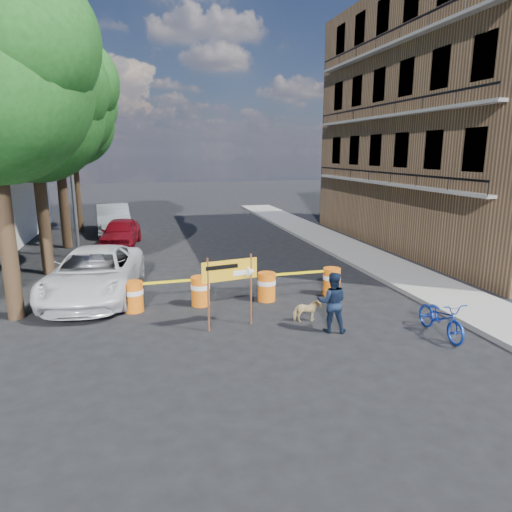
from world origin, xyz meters
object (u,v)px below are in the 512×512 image
barrel_far_right (332,281)px  suv_white (94,274)px  barrel_mid_right (267,286)px  dog (307,311)px  sedan_silver (113,219)px  bicycle (443,301)px  barrel_far_left (134,296)px  barrel_mid_left (200,290)px  sedan_red (121,232)px  pedestrian (332,302)px  detour_sign (237,275)px

barrel_far_right → suv_white: 7.67m
barrel_mid_right → dog: 2.14m
sedan_silver → bicycle: bearing=-68.7°
barrel_far_left → barrel_mid_left: size_ratio=1.00×
bicycle → barrel_far_right: bearing=110.5°
bicycle → sedan_red: size_ratio=0.46×
barrel_mid_right → pedestrian: size_ratio=0.56×
barrel_far_left → dog: 5.06m
pedestrian → sedan_silver: bearing=-48.8°
bicycle → sedan_silver: size_ratio=0.37×
sedan_red → sedan_silver: (-0.54, 4.08, 0.14)m
pedestrian → sedan_silver: size_ratio=0.32×
dog → barrel_far_left: bearing=69.9°
dog → sedan_silver: sedan_silver is taller
bicycle → sedan_silver: (-8.79, 17.84, -0.10)m
barrel_mid_right → suv_white: bearing=161.7°
sedan_red → barrel_mid_right: bearing=-57.4°
detour_sign → dog: detour_sign is taller
barrel_far_left → sedan_red: (-0.67, 9.97, 0.22)m
bicycle → suv_white: size_ratio=0.33×
bicycle → suv_white: bearing=149.3°
detour_sign → suv_white: size_ratio=0.35×
barrel_mid_right → barrel_far_right: bearing=1.2°
suv_white → sedan_red: size_ratio=1.38×
pedestrian → dog: 1.01m
barrel_far_right → detour_sign: bearing=-150.9°
barrel_far_left → detour_sign: (2.70, -1.93, 0.98)m
barrel_far_right → suv_white: size_ratio=0.16×
pedestrian → sedan_red: size_ratio=0.40×
barrel_mid_left → sedan_red: 10.26m
barrel_mid_left → dog: 3.39m
sedan_silver → pedestrian: bearing=-74.7°
dog → barrel_mid_right: bearing=19.7°
barrel_mid_right → bicycle: (3.54, -3.80, 0.46)m
pedestrian → barrel_mid_left: bearing=-22.7°
barrel_mid_left → detour_sign: (0.74, -1.99, 0.98)m
barrel_far_left → sedan_silver: sedan_silver is taller
barrel_mid_right → dog: bearing=-74.1°
pedestrian → dog: (-0.38, 0.80, -0.48)m
detour_sign → barrel_far_right: bearing=18.7°
barrel_far_right → sedan_red: sedan_red is taller
pedestrian → dog: pedestrian is taller
barrel_far_left → barrel_far_right: same height
barrel_mid_left → sedan_silver: sedan_silver is taller
pedestrian → bicycle: bicycle is taller
barrel_mid_left → sedan_silver: 14.35m
detour_sign → sedan_silver: (-3.92, 15.98, -0.62)m
barrel_far_left → barrel_mid_left: same height
barrel_far_left → sedan_silver: (-1.22, 14.05, 0.35)m
detour_sign → bicycle: bearing=-31.4°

